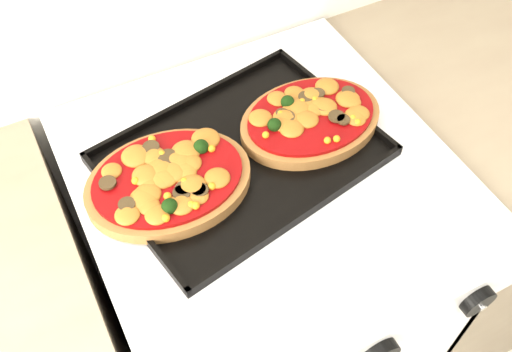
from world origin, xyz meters
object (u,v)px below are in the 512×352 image
stove (263,293)px  baking_tray (242,154)px  pizza_right (311,119)px  pizza_left (168,180)px

stove → baking_tray: size_ratio=2.15×
baking_tray → stove: bearing=-62.4°
pizza_right → pizza_left: bearing=-177.4°
baking_tray → pizza_left: size_ratio=1.63×
pizza_left → pizza_right: (0.26, 0.01, -0.00)m
stove → baking_tray: 0.47m
pizza_left → pizza_right: bearing=2.6°
baking_tray → pizza_left: bearing=173.0°
baking_tray → pizza_left: 0.13m
baking_tray → pizza_right: bearing=-8.8°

